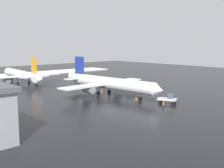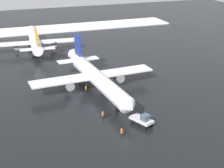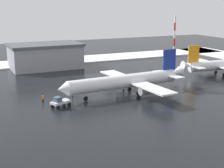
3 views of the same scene
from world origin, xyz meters
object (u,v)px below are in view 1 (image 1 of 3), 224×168
Objects in this scene: traffic_cone_near_nose at (78,94)px; airplane_parked_starboard at (109,83)px; ground_crew_near_tug at (163,105)px; airplane_foreground_jet at (21,75)px; pushback_tug at (168,99)px; traffic_cone_mid_line at (99,91)px; ground_crew_beside_wing at (136,100)px; ground_crew_by_nose_gear at (102,93)px.

airplane_parked_starboard is at bearing 47.49° from traffic_cone_near_nose.
airplane_foreground_jet is at bearing -60.81° from ground_crew_near_tug.
traffic_cone_mid_line is (-25.30, -1.42, -1.01)m from pushback_tug.
traffic_cone_near_nose is at bearing -172.99° from airplane_foreground_jet.
pushback_tug is at bearing -130.61° from ground_crew_near_tug.
traffic_cone_mid_line is at bearing -74.62° from ground_crew_near_tug.
airplane_parked_starboard reaches higher than ground_crew_beside_wing.
ground_crew_by_nose_gear is 3.11× the size of traffic_cone_near_nose.
traffic_cone_near_nose is at bearing -56.86° from ground_crew_by_nose_gear.
ground_crew_near_tug is (7.55, 1.02, 0.00)m from ground_crew_beside_wing.
pushback_tug reaches higher than ground_crew_by_nose_gear.
airplane_parked_starboard is 21.18× the size of ground_crew_by_nose_gear.
airplane_parked_starboard is 18.98m from pushback_tug.
ground_crew_near_tug is (61.49, 6.39, -2.34)m from airplane_foreground_jet.
airplane_foreground_jet is 19.72× the size of ground_crew_beside_wing.
traffic_cone_mid_line is (-20.35, 4.88, -0.70)m from ground_crew_beside_wing.
ground_crew_near_tug reaches higher than traffic_cone_near_nose.
ground_crew_beside_wing is at bearing 85.22° from ground_crew_by_nose_gear.
ground_crew_by_nose_gear is at bearing -4.31° from ground_crew_beside_wing.
airplane_foreground_jet is 34.39m from traffic_cone_near_nose.
traffic_cone_near_nose is at bearing -85.85° from traffic_cone_mid_line.
airplane_parked_starboard is at bearing 170.22° from ground_crew_by_nose_gear.
airplane_parked_starboard is 14.18m from ground_crew_beside_wing.
ground_crew_near_tug is 3.11× the size of traffic_cone_mid_line.
traffic_cone_mid_line is (-6.74, 1.84, -3.28)m from airplane_parked_starboard.
traffic_cone_near_nose is (-27.28, -4.66, -0.70)m from ground_crew_near_tug.
airplane_foreground_jet is 6.62× the size of pushback_tug.
airplane_parked_starboard is 1.07× the size of airplane_foreground_jet.
airplane_parked_starboard is at bearing -72.19° from ground_crew_near_tug.
airplane_parked_starboard reaches higher than traffic_cone_near_nose.
ground_crew_by_nose_gear is 7.19m from traffic_cone_near_nose.
ground_crew_beside_wing is 20.08m from traffic_cone_near_nose.
airplane_parked_starboard is at bearing -14.70° from ground_crew_beside_wing.
ground_crew_by_nose_gear is 3.11× the size of traffic_cone_mid_line.
ground_crew_by_nose_gear is at bearing -167.49° from airplane_foreground_jet.
airplane_foreground_jet is 19.72× the size of ground_crew_near_tug.
ground_crew_beside_wing is 1.00× the size of ground_crew_near_tug.
ground_crew_beside_wing is at bearing -59.06° from ground_crew_near_tug.
ground_crew_near_tug is at bearing 9.69° from traffic_cone_near_nose.
airplane_parked_starboard is at bearing -15.27° from traffic_cone_mid_line.
traffic_cone_near_nose is (34.21, 1.73, -3.03)m from airplane_foreground_jet.
traffic_cone_mid_line is at bearing -126.65° from ground_crew_by_nose_gear.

